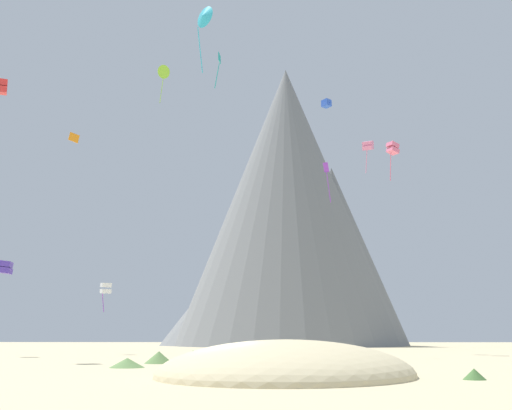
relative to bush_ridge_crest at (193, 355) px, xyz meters
The scene contains 20 objects.
ground_plane 24.09m from the bush_ridge_crest, 78.54° to the right, with size 400.00×400.00×0.00m, color beige.
dune_foreground_left 22.57m from the bush_ridge_crest, 69.72° to the right, with size 16.64×13.42×3.77m, color beige.
dune_foreground_right 6.95m from the bush_ridge_crest, 32.88° to the left, with size 25.99×12.95×2.58m, color #CCBA8E.
bush_ridge_crest is the anchor object (origin of this frame).
bush_low_patch 12.88m from the bush_ridge_crest, 102.00° to the right, with size 2.36×2.36×0.64m, color #668C4C.
bush_mid_center 6.34m from the bush_ridge_crest, 106.64° to the right, with size 2.23×2.23×0.93m, color #668C4C.
bush_scatter_east 23.67m from the bush_ridge_crest, 72.40° to the right, with size 2.71×2.71×0.62m, color #668C4C.
bush_near_right 29.03m from the bush_ridge_crest, 54.59° to the right, with size 1.12×1.12×0.53m, color #477238.
rock_massif 91.79m from the bush_ridge_crest, 83.66° to the left, with size 63.05×61.90×64.91m.
kite_cyan_high 29.64m from the bush_ridge_crest, 78.47° to the right, with size 1.86×1.75×6.39m.
kite_lime_high 47.99m from the bush_ridge_crest, 107.96° to the left, with size 2.02×1.92×5.63m.
kite_red_mid 31.07m from the bush_ridge_crest, behind, with size 1.81×1.85×1.48m.
kite_pink_mid 38.00m from the bush_ridge_crest, 48.63° to the left, with size 1.63×1.69×4.28m.
kite_rainbow_mid 27.33m from the bush_ridge_crest, 12.31° to the left, with size 1.33×1.31×3.86m.
kite_blue_high 45.16m from the bush_ridge_crest, 62.49° to the left, with size 1.51×1.51×1.04m.
kite_white_low 24.18m from the bush_ridge_crest, 124.93° to the left, with size 1.53×1.54×3.45m.
kite_indigo_low 25.76m from the bush_ridge_crest, 154.44° to the left, with size 1.62×1.57×1.43m.
kite_orange_mid 25.69m from the bush_ridge_crest, 159.66° to the left, with size 0.94×0.78×1.02m.
kite_teal_high 32.03m from the bush_ridge_crest, 83.12° to the left, with size 0.62×1.04×4.22m.
kite_violet_mid 24.65m from the bush_ridge_crest, 38.78° to the left, with size 0.79×0.23×4.43m.
Camera 1 is at (2.77, -31.45, 2.04)m, focal length 43.89 mm.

